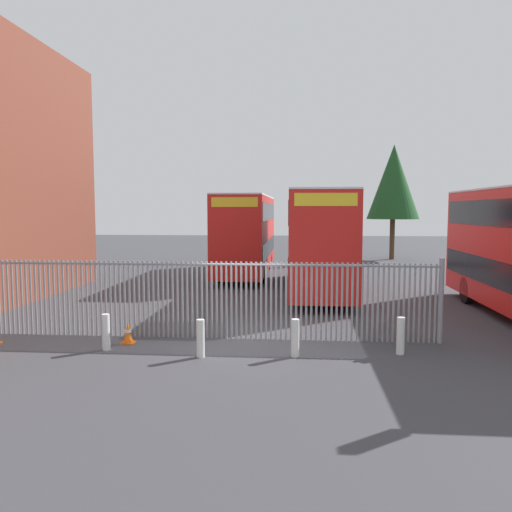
{
  "coord_description": "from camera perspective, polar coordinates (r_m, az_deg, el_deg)",
  "views": [
    {
      "loc": [
        1.52,
        -14.07,
        3.65
      ],
      "look_at": [
        0.0,
        4.0,
        2.0
      ],
      "focal_mm": 35.67,
      "sensor_mm": 36.0,
      "label": 1
    }
  ],
  "objects": [
    {
      "name": "ground_plane",
      "position": [
        22.43,
        0.86,
        -4.17
      ],
      "size": [
        100.0,
        100.0,
        0.0
      ],
      "primitive_type": "plane",
      "color": "#3D3D42"
    },
    {
      "name": "palisade_fence",
      "position": [
        14.6,
        -7.18,
        -4.58
      ],
      "size": [
        13.93,
        0.14,
        2.35
      ],
      "color": "gray",
      "rests_on": "ground"
    },
    {
      "name": "bollard_center_front",
      "position": [
        12.82,
        -6.24,
        -9.17
      ],
      "size": [
        0.2,
        0.2,
        0.95
      ],
      "primitive_type": "cylinder",
      "color": "silver",
      "rests_on": "ground"
    },
    {
      "name": "double_decker_bus_behind_fence_right",
      "position": [
        28.52,
        -1.05,
        2.74
      ],
      "size": [
        2.54,
        10.81,
        4.42
      ],
      "color": "red",
      "rests_on": "ground"
    },
    {
      "name": "bollard_near_left",
      "position": [
        13.95,
        -16.48,
        -8.18
      ],
      "size": [
        0.2,
        0.2,
        0.95
      ],
      "primitive_type": "cylinder",
      "color": "silver",
      "rests_on": "ground"
    },
    {
      "name": "double_decker_bus_behind_fence_left",
      "position": [
        22.82,
        7.08,
        2.08
      ],
      "size": [
        2.54,
        10.81,
        4.42
      ],
      "color": "red",
      "rests_on": "ground"
    },
    {
      "name": "bollard_far_right",
      "position": [
        13.52,
        15.91,
        -8.59
      ],
      "size": [
        0.2,
        0.2,
        0.95
      ],
      "primitive_type": "cylinder",
      "color": "silver",
      "rests_on": "ground"
    },
    {
      "name": "traffic_cone_by_gate",
      "position": [
        14.5,
        -14.15,
        -8.37
      ],
      "size": [
        0.34,
        0.34,
        0.59
      ],
      "color": "orange",
      "rests_on": "ground"
    },
    {
      "name": "tree_tall_back",
      "position": [
        38.79,
        15.16,
        7.99
      ],
      "size": [
        3.78,
        3.78,
        8.37
      ],
      "color": "#4C3823",
      "rests_on": "ground"
    },
    {
      "name": "bollard_near_right",
      "position": [
        12.84,
        4.42,
        -9.14
      ],
      "size": [
        0.2,
        0.2,
        0.95
      ],
      "primitive_type": "cylinder",
      "color": "silver",
      "rests_on": "ground"
    }
  ]
}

